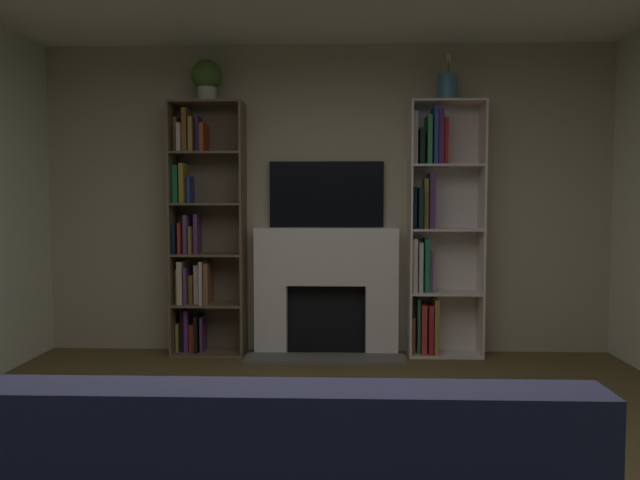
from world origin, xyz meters
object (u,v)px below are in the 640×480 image
object	(u,v)px
bookshelf_right	(435,229)
coffee_table	(261,475)
vase_with_flowers	(447,87)
bookshelf_left	(201,233)
fireplace	(326,287)
potted_plant	(207,78)
tv	(327,194)

from	to	relation	value
bookshelf_right	coffee_table	distance (m)	3.49
bookshelf_right	vase_with_flowers	distance (m)	1.20
bookshelf_left	vase_with_flowers	distance (m)	2.44
fireplace	coffee_table	size ratio (longest dim) A/B	1.83
potted_plant	bookshelf_right	bearing A→B (deg)	1.15
vase_with_flowers	coffee_table	world-z (taller)	vase_with_flowers
tv	bookshelf_right	bearing A→B (deg)	-4.95
bookshelf_right	potted_plant	xyz separation A→B (m)	(-1.95, -0.04, 1.28)
bookshelf_right	potted_plant	size ratio (longest dim) A/B	6.06
bookshelf_right	fireplace	bearing A→B (deg)	-179.89
coffee_table	bookshelf_left	bearing A→B (deg)	106.26
tv	coffee_table	world-z (taller)	tv
bookshelf_left	potted_plant	distance (m)	1.32
fireplace	vase_with_flowers	world-z (taller)	vase_with_flowers
fireplace	tv	distance (m)	0.81
tv	bookshelf_left	distance (m)	1.14
potted_plant	fireplace	bearing A→B (deg)	2.10
vase_with_flowers	fireplace	bearing A→B (deg)	177.90
bookshelf_left	bookshelf_right	bearing A→B (deg)	0.17
fireplace	tv	bearing A→B (deg)	90.00
bookshelf_right	potted_plant	bearing A→B (deg)	-178.85
fireplace	bookshelf_left	bearing A→B (deg)	-179.77
potted_plant	vase_with_flowers	xyz separation A→B (m)	(2.03, 0.00, -0.08)
tv	potted_plant	world-z (taller)	potted_plant
fireplace	tv	size ratio (longest dim) A/B	1.35
potted_plant	coffee_table	xyz separation A→B (m)	(0.87, -3.20, -2.00)
fireplace	vase_with_flowers	xyz separation A→B (m)	(1.02, -0.04, 1.70)
fireplace	vase_with_flowers	distance (m)	1.98
fireplace	coffee_table	bearing A→B (deg)	-92.62
bookshelf_left	fireplace	bearing A→B (deg)	0.23
bookshelf_right	bookshelf_left	bearing A→B (deg)	-179.83
bookshelf_left	vase_with_flowers	world-z (taller)	vase_with_flowers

